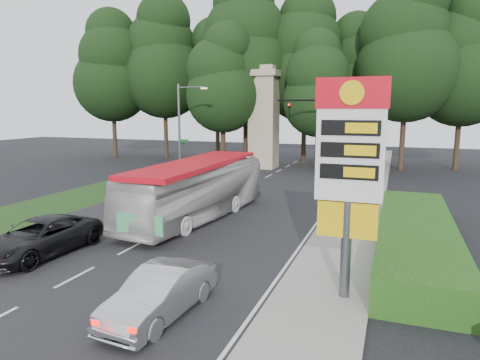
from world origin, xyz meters
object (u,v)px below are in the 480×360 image
(suv_charcoal, at_px, (39,237))
(transit_bus, at_px, (197,191))
(gas_station_pylon, at_px, (350,160))
(monument, at_px, (264,117))
(traffic_signal_mast, at_px, (334,124))
(sedan_silver, at_px, (160,293))
(streetlight_signs, at_px, (182,126))

(suv_charcoal, bearing_deg, transit_bus, 67.02)
(suv_charcoal, bearing_deg, gas_station_pylon, 2.55)
(monument, bearing_deg, suv_charcoal, -92.12)
(transit_bus, bearing_deg, suv_charcoal, -109.25)
(traffic_signal_mast, xyz_separation_m, sedan_silver, (-1.35, -24.94, -3.97))
(monument, relative_size, transit_bus, 0.89)
(gas_station_pylon, bearing_deg, traffic_signal_mast, 99.09)
(gas_station_pylon, height_order, transit_bus, gas_station_pylon)
(gas_station_pylon, height_order, streetlight_signs, streetlight_signs)
(traffic_signal_mast, relative_size, sedan_silver, 1.68)
(traffic_signal_mast, relative_size, transit_bus, 0.64)
(traffic_signal_mast, height_order, transit_bus, traffic_signal_mast)
(suv_charcoal, bearing_deg, sedan_silver, -19.07)
(monument, distance_m, transit_bus, 21.02)
(monument, height_order, sedan_silver, monument)
(traffic_signal_mast, bearing_deg, monument, 142.00)
(monument, distance_m, sedan_silver, 31.88)
(sedan_silver, distance_m, suv_charcoal, 7.92)
(gas_station_pylon, distance_m, monument, 30.17)
(traffic_signal_mast, relative_size, streetlight_signs, 0.90)
(traffic_signal_mast, height_order, sedan_silver, traffic_signal_mast)
(traffic_signal_mast, bearing_deg, sedan_silver, -93.10)
(transit_bus, height_order, suv_charcoal, transit_bus)
(sedan_silver, relative_size, suv_charcoal, 0.80)
(sedan_silver, bearing_deg, transit_bus, 114.49)
(gas_station_pylon, distance_m, traffic_signal_mast, 22.29)
(monument, height_order, transit_bus, monument)
(transit_bus, relative_size, suv_charcoal, 2.10)
(gas_station_pylon, xyz_separation_m, traffic_signal_mast, (-3.52, 22.00, 0.22))
(monument, bearing_deg, gas_station_pylon, -68.20)
(gas_station_pylon, distance_m, transit_bus, 11.80)
(streetlight_signs, bearing_deg, traffic_signal_mast, 8.92)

